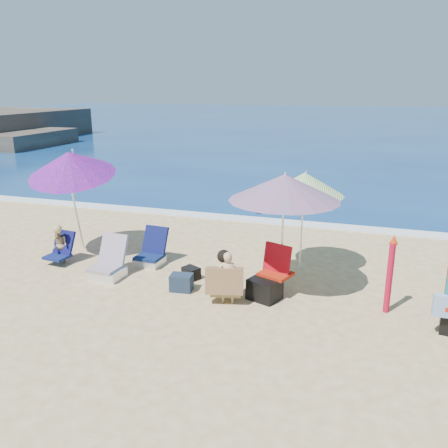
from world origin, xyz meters
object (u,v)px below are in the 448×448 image
(furled_umbrella, at_px, (390,271))
(camp_chair_left, at_px, (268,283))
(umbrella_turquoise, at_px, (284,188))
(chair_rainbow, at_px, (109,267))
(person_center, at_px, (226,278))
(person_left, at_px, (60,245))
(chair_navy, at_px, (151,255))
(umbrella_striped, at_px, (305,184))
(umbrella_blue, at_px, (70,164))

(furled_umbrella, bearing_deg, camp_chair_left, -178.30)
(umbrella_turquoise, relative_size, furled_umbrella, 1.66)
(furled_umbrella, xyz_separation_m, chair_rainbow, (-5.09, -0.09, -0.51))
(chair_rainbow, bearing_deg, camp_chair_left, 0.50)
(person_center, bearing_deg, person_left, 168.89)
(furled_umbrella, height_order, person_center, furled_umbrella)
(person_left, bearing_deg, camp_chair_left, -4.27)
(chair_navy, relative_size, person_left, 0.88)
(person_center, bearing_deg, camp_chair_left, 33.84)
(chair_rainbow, xyz_separation_m, camp_chair_left, (3.12, 0.03, 0.06))
(person_center, height_order, person_left, person_center)
(chair_rainbow, relative_size, person_left, 0.93)
(umbrella_turquoise, height_order, umbrella_striped, umbrella_turquoise)
(furled_umbrella, xyz_separation_m, camp_chair_left, (-1.97, -0.06, -0.45))
(umbrella_striped, distance_m, person_left, 5.15)
(umbrella_striped, height_order, chair_rainbow, umbrella_striped)
(furled_umbrella, xyz_separation_m, person_center, (-2.60, -0.48, -0.27))
(person_center, bearing_deg, umbrella_striped, 61.59)
(umbrella_striped, relative_size, umbrella_blue, 0.82)
(chair_navy, bearing_deg, person_left, -165.15)
(camp_chair_left, bearing_deg, chair_navy, 162.74)
(chair_rainbow, height_order, person_center, person_center)
(umbrella_striped, xyz_separation_m, person_center, (-0.99, -1.83, -1.32))
(chair_navy, height_order, person_center, person_center)
(umbrella_turquoise, height_order, chair_rainbow, umbrella_turquoise)
(chair_rainbow, distance_m, person_left, 1.41)
(camp_chair_left, bearing_deg, umbrella_blue, 169.14)
(umbrella_turquoise, distance_m, camp_chair_left, 1.68)
(umbrella_striped, xyz_separation_m, camp_chair_left, (-0.36, -1.41, -1.49))
(umbrella_striped, bearing_deg, chair_rainbow, -157.56)
(chair_rainbow, bearing_deg, person_left, 165.04)
(umbrella_blue, relative_size, person_left, 2.90)
(camp_chair_left, xyz_separation_m, person_left, (-4.48, 0.33, 0.11))
(umbrella_turquoise, relative_size, umbrella_blue, 0.89)
(umbrella_striped, bearing_deg, person_left, -167.44)
(chair_navy, xyz_separation_m, person_center, (2.01, -1.24, 0.25))
(umbrella_turquoise, relative_size, chair_rainbow, 2.76)
(umbrella_blue, bearing_deg, person_left, -98.80)
(umbrella_turquoise, xyz_separation_m, umbrella_blue, (-4.58, 0.57, 0.09))
(umbrella_turquoise, xyz_separation_m, person_left, (-4.66, 0.06, -1.53))
(umbrella_turquoise, height_order, camp_chair_left, umbrella_turquoise)
(camp_chair_left, distance_m, person_left, 4.49)
(person_left, bearing_deg, umbrella_blue, 81.20)
(camp_chair_left, relative_size, person_left, 1.07)
(chair_rainbow, bearing_deg, furled_umbrella, 0.97)
(chair_rainbow, xyz_separation_m, person_left, (-1.35, 0.36, 0.17))
(umbrella_turquoise, distance_m, person_center, 1.81)
(umbrella_striped, relative_size, camp_chair_left, 2.23)
(umbrella_blue, height_order, chair_navy, umbrella_blue)
(person_center, xyz_separation_m, person_left, (-3.85, 0.76, -0.07))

